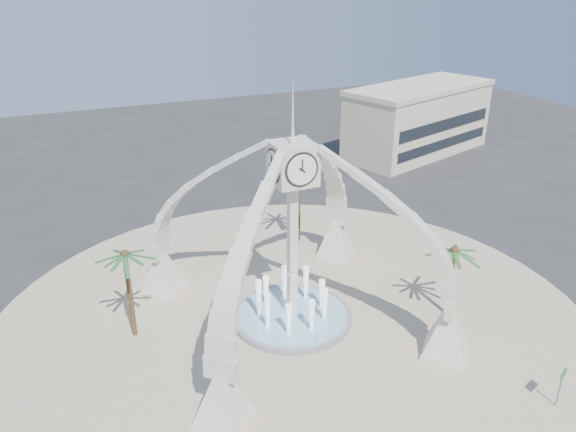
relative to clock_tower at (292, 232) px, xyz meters
name	(u,v)px	position (x,y,z in m)	size (l,w,h in m)	color
ground	(292,319)	(0.00, 0.00, -6.49)	(140.00, 140.00, 0.00)	#282828
plaza	(292,319)	(0.00, 0.00, -6.46)	(40.00, 40.00, 0.06)	tan
clock_tower	(292,232)	(0.00, 0.00, 0.00)	(17.94, 17.94, 16.30)	silver
fountain	(292,316)	(0.00, 0.00, -6.20)	(8.00, 8.00, 3.62)	gray
building_ne	(418,119)	(30.00, 28.00, -2.18)	(21.87, 14.17, 8.60)	#C2B197
palm_east	(455,251)	(9.91, -3.67, -1.65)	(4.03, 4.03, 5.56)	brown
palm_west	(125,256)	(-9.97, 2.50, -0.71)	(3.73, 3.73, 6.52)	brown
palm_north	(299,174)	(5.38, 10.71, -0.37)	(4.89, 4.89, 6.95)	brown
street_sign	(562,379)	(9.65, -13.21, -4.65)	(0.90, 0.33, 2.58)	slate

